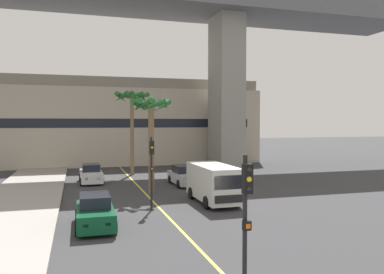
{
  "coord_description": "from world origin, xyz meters",
  "views": [
    {
      "loc": [
        -4.61,
        -1.53,
        5.04
      ],
      "look_at": [
        0.0,
        14.0,
        4.42
      ],
      "focal_mm": 36.48,
      "sensor_mm": 36.0,
      "label": 1
    }
  ],
  "objects_px": {
    "car_queue_front": "(91,174)",
    "car_queue_third": "(184,176)",
    "traffic_light_median_near": "(246,213)",
    "traffic_light_median_far": "(152,163)",
    "palm_tree_mid_median": "(132,105)",
    "palm_tree_near_median": "(151,116)",
    "car_queue_second": "(95,212)",
    "delivery_van": "(213,182)"
  },
  "relations": [
    {
      "from": "car_queue_second",
      "to": "palm_tree_mid_median",
      "type": "height_order",
      "value": "palm_tree_mid_median"
    },
    {
      "from": "delivery_van",
      "to": "car_queue_second",
      "type": "bearing_deg",
      "value": -153.11
    },
    {
      "from": "car_queue_second",
      "to": "traffic_light_median_near",
      "type": "relative_size",
      "value": 0.98
    },
    {
      "from": "palm_tree_near_median",
      "to": "traffic_light_median_near",
      "type": "bearing_deg",
      "value": -92.79
    },
    {
      "from": "traffic_light_median_near",
      "to": "traffic_light_median_far",
      "type": "distance_m",
      "value": 12.67
    },
    {
      "from": "delivery_van",
      "to": "traffic_light_median_near",
      "type": "bearing_deg",
      "value": -106.3
    },
    {
      "from": "car_queue_third",
      "to": "traffic_light_median_near",
      "type": "distance_m",
      "value": 21.35
    },
    {
      "from": "car_queue_front",
      "to": "car_queue_third",
      "type": "relative_size",
      "value": 1.0
    },
    {
      "from": "car_queue_front",
      "to": "palm_tree_near_median",
      "type": "height_order",
      "value": "palm_tree_near_median"
    },
    {
      "from": "traffic_light_median_far",
      "to": "traffic_light_median_near",
      "type": "bearing_deg",
      "value": -89.65
    },
    {
      "from": "car_queue_second",
      "to": "traffic_light_median_far",
      "type": "distance_m",
      "value": 4.7
    },
    {
      "from": "traffic_light_median_near",
      "to": "palm_tree_mid_median",
      "type": "bearing_deg",
      "value": 88.02
    },
    {
      "from": "car_queue_third",
      "to": "traffic_light_median_near",
      "type": "xyz_separation_m",
      "value": [
        -4.07,
        -20.86,
        1.99
      ]
    },
    {
      "from": "delivery_van",
      "to": "palm_tree_near_median",
      "type": "relative_size",
      "value": 0.77
    },
    {
      "from": "palm_tree_near_median",
      "to": "palm_tree_mid_median",
      "type": "distance_m",
      "value": 10.37
    },
    {
      "from": "car_queue_front",
      "to": "palm_tree_near_median",
      "type": "relative_size",
      "value": 0.61
    },
    {
      "from": "car_queue_third",
      "to": "palm_tree_near_median",
      "type": "xyz_separation_m",
      "value": [
        -3.2,
        -2.89,
        4.71
      ]
    },
    {
      "from": "car_queue_second",
      "to": "traffic_light_median_far",
      "type": "bearing_deg",
      "value": 39.86
    },
    {
      "from": "delivery_van",
      "to": "palm_tree_near_median",
      "type": "height_order",
      "value": "palm_tree_near_median"
    },
    {
      "from": "car_queue_third",
      "to": "traffic_light_median_near",
      "type": "bearing_deg",
      "value": -101.05
    },
    {
      "from": "car_queue_front",
      "to": "palm_tree_near_median",
      "type": "distance_m",
      "value": 8.65
    },
    {
      "from": "car_queue_second",
      "to": "palm_tree_near_median",
      "type": "xyz_separation_m",
      "value": [
        4.22,
        8.03,
        4.71
      ]
    },
    {
      "from": "car_queue_third",
      "to": "traffic_light_median_near",
      "type": "relative_size",
      "value": 0.99
    },
    {
      "from": "car_queue_third",
      "to": "delivery_van",
      "type": "distance_m",
      "value": 7.22
    },
    {
      "from": "car_queue_third",
      "to": "traffic_light_median_far",
      "type": "relative_size",
      "value": 0.99
    },
    {
      "from": "traffic_light_median_far",
      "to": "palm_tree_mid_median",
      "type": "distance_m",
      "value": 16.12
    },
    {
      "from": "traffic_light_median_near",
      "to": "traffic_light_median_far",
      "type": "bearing_deg",
      "value": 90.35
    },
    {
      "from": "car_queue_third",
      "to": "traffic_light_median_far",
      "type": "distance_m",
      "value": 9.4
    },
    {
      "from": "palm_tree_near_median",
      "to": "palm_tree_mid_median",
      "type": "height_order",
      "value": "palm_tree_mid_median"
    },
    {
      "from": "car_queue_second",
      "to": "car_queue_third",
      "type": "distance_m",
      "value": 13.2
    },
    {
      "from": "delivery_van",
      "to": "palm_tree_mid_median",
      "type": "relative_size",
      "value": 0.65
    },
    {
      "from": "traffic_light_median_near",
      "to": "traffic_light_median_far",
      "type": "xyz_separation_m",
      "value": [
        -0.08,
        12.67,
        0.0
      ]
    },
    {
      "from": "car_queue_front",
      "to": "palm_tree_mid_median",
      "type": "xyz_separation_m",
      "value": [
        4.01,
        4.18,
        5.96
      ]
    },
    {
      "from": "car_queue_third",
      "to": "delivery_van",
      "type": "bearing_deg",
      "value": -90.63
    },
    {
      "from": "car_queue_third",
      "to": "traffic_light_median_near",
      "type": "height_order",
      "value": "traffic_light_median_near"
    },
    {
      "from": "car_queue_front",
      "to": "traffic_light_median_far",
      "type": "relative_size",
      "value": 0.99
    },
    {
      "from": "traffic_light_median_near",
      "to": "palm_tree_near_median",
      "type": "bearing_deg",
      "value": 87.21
    },
    {
      "from": "car_queue_front",
      "to": "traffic_light_median_near",
      "type": "bearing_deg",
      "value": -82.82
    },
    {
      "from": "car_queue_second",
      "to": "car_queue_third",
      "type": "bearing_deg",
      "value": 55.82
    },
    {
      "from": "palm_tree_mid_median",
      "to": "palm_tree_near_median",
      "type": "bearing_deg",
      "value": -90.57
    },
    {
      "from": "traffic_light_median_far",
      "to": "palm_tree_mid_median",
      "type": "bearing_deg",
      "value": 86.13
    },
    {
      "from": "car_queue_second",
      "to": "delivery_van",
      "type": "xyz_separation_m",
      "value": [
        7.34,
        3.72,
        0.57
      ]
    }
  ]
}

